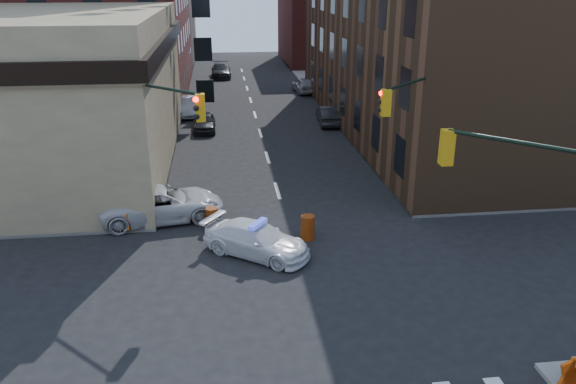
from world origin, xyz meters
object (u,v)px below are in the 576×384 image
object	(u,v)px
pedestrian_b	(70,196)
barricade_nw_a	(119,219)
parked_car_wfar	(188,106)
pedestrian_a	(147,184)
barrel_road	(308,227)
pickup	(162,204)
police_car	(257,240)
parked_car_enear	(329,115)
parked_car_wnear	(204,122)
barrel_bank	(212,218)

from	to	relation	value
pedestrian_b	barricade_nw_a	distance (m)	3.14
parked_car_wfar	pedestrian_a	bearing A→B (deg)	-99.38
pedestrian_a	barrel_road	distance (m)	8.82
pickup	barrel_road	xyz separation A→B (m)	(6.50, -2.92, -0.25)
police_car	barrel_road	xyz separation A→B (m)	(2.33, 1.21, -0.12)
pedestrian_b	barrel_road	size ratio (longest dim) A/B	1.83
pedestrian_b	pedestrian_a	bearing A→B (deg)	6.50
pickup	barricade_nw_a	distance (m)	2.15
pickup	parked_car_enear	world-z (taller)	pickup
police_car	pedestrian_a	world-z (taller)	pedestrian_a
pickup	parked_car_wnear	distance (m)	16.50
parked_car_enear	parked_car_wfar	bearing A→B (deg)	-18.02
police_car	barricade_nw_a	world-z (taller)	police_car
parked_car_wfar	pedestrian_b	bearing A→B (deg)	-108.42
parked_car_enear	barrel_bank	world-z (taller)	parked_car_enear
pedestrian_b	barrel_road	bearing A→B (deg)	-31.76
pedestrian_b	barricade_nw_a	world-z (taller)	pedestrian_b
barrel_road	police_car	bearing A→B (deg)	-152.55
barrel_road	pedestrian_a	bearing A→B (deg)	146.52
parked_car_wnear	pedestrian_a	xyz separation A→B (m)	(-2.56, -14.47, 0.46)
police_car	parked_car_wnear	xyz separation A→B (m)	(-2.46, 20.54, 0.01)
police_car	parked_car_wnear	world-z (taller)	parked_car_wnear
parked_car_enear	pedestrian_b	world-z (taller)	pedestrian_b
pickup	barrel_road	bearing A→B (deg)	-124.22
pickup	pedestrian_b	distance (m)	4.36
police_car	pickup	xyz separation A→B (m)	(-4.17, 4.13, 0.13)
parked_car_wnear	pedestrian_b	xyz separation A→B (m)	(-6.00, -15.70, 0.47)
parked_car_enear	barrel_road	world-z (taller)	parked_car_enear
barrel_bank	barricade_nw_a	bearing A→B (deg)	178.61
parked_car_wnear	parked_car_wfar	size ratio (longest dim) A/B	0.87
barrel_road	pickup	bearing A→B (deg)	155.82
parked_car_enear	barricade_nw_a	bearing A→B (deg)	58.14
barrel_road	parked_car_enear	bearing A→B (deg)	76.61
pickup	parked_car_wnear	xyz separation A→B (m)	(1.72, 16.41, -0.12)
pickup	barrel_road	world-z (taller)	pickup
pickup	pedestrian_a	xyz separation A→B (m)	(-0.84, 1.94, 0.34)
police_car	barrel_bank	size ratio (longest dim) A/B	4.71
parked_car_wnear	parked_car_wfar	distance (m)	5.38
parked_car_wfar	pedestrian_a	distance (m)	19.70
barrel_bank	barricade_nw_a	world-z (taller)	barricade_nw_a
police_car	barrel_road	world-z (taller)	police_car
police_car	barricade_nw_a	distance (m)	6.68
parked_car_enear	barrel_bank	xyz separation A→B (m)	(-8.97, -18.49, -0.23)
pedestrian_b	barrel_road	distance (m)	11.39
parked_car_wnear	pedestrian_a	distance (m)	14.70
barrel_road	barricade_nw_a	world-z (taller)	same
parked_car_wnear	barrel_road	bearing A→B (deg)	-76.06
barricade_nw_a	parked_car_wfar	bearing A→B (deg)	91.00
barrel_bank	pedestrian_a	bearing A→B (deg)	134.85
pickup	pedestrian_b	world-z (taller)	pedestrian_b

